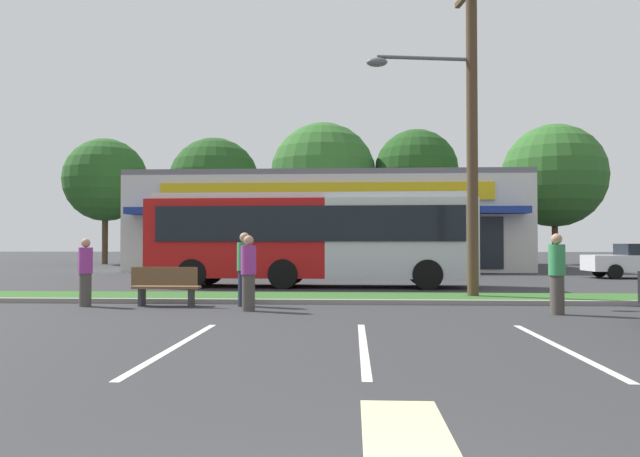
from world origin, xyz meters
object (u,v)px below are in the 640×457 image
bus_stop_bench (166,285)px  pedestrian_mid (557,274)px  pedestrian_by_pole (249,273)px  pedestrian_far (86,272)px  utility_pole (466,120)px  car_3 (221,260)px  city_bus (311,237)px  car_1 (640,261)px  pedestrian_near_bench (244,269)px

bus_stop_bench → pedestrian_mid: 8.96m
pedestrian_by_pole → pedestrian_far: bearing=74.1°
utility_pole → pedestrian_by_pole: 7.35m
car_3 → pedestrian_by_pole: pedestrian_by_pole is taller
city_bus → car_1: bearing=25.2°
utility_pole → pedestrian_far: size_ratio=5.50×
pedestrian_mid → pedestrian_far: (-10.78, 1.19, -0.04)m
car_3 → pedestrian_near_bench: bearing=-75.8°
bus_stop_bench → car_1: 21.69m
car_3 → pedestrian_near_bench: pedestrian_near_bench is taller
utility_pole → pedestrian_far: utility_pole is taller
car_3 → pedestrian_mid: size_ratio=2.60×
pedestrian_near_bench → car_3: bearing=-175.7°
city_bus → pedestrian_near_bench: 7.10m
city_bus → car_3: 8.27m
car_1 → car_3: (-18.73, 0.54, -0.01)m
bus_stop_bench → pedestrian_by_pole: 2.40m
utility_pole → pedestrian_near_bench: size_ratio=5.06×
pedestrian_near_bench → pedestrian_by_pole: pedestrian_near_bench is taller
car_1 → utility_pole: bearing=49.6°
utility_pole → city_bus: utility_pole is taller
bus_stop_bench → pedestrian_by_pole: pedestrian_by_pole is taller
bus_stop_bench → car_1: car_1 is taller
utility_pole → car_3: size_ratio=2.00×
utility_pole → car_1: size_ratio=2.03×
pedestrian_far → city_bus: bearing=-83.5°
pedestrian_near_bench → pedestrian_by_pole: 1.07m
pedestrian_by_pole → bus_stop_bench: bearing=61.7°
pedestrian_by_pole → pedestrian_mid: 6.70m
pedestrian_mid → car_1: bearing=76.4°
bus_stop_bench → car_3: 13.90m
pedestrian_far → utility_pole: bearing=-125.9°
city_bus → pedestrian_near_bench: size_ratio=6.38×
utility_pole → car_3: 15.47m
car_3 → bus_stop_bench: bearing=-83.5°
pedestrian_near_bench → city_bus: bearing=160.6°
car_1 → pedestrian_mid: bearing=60.4°
bus_stop_bench → car_3: (-1.58, 13.81, 0.27)m
car_1 → pedestrian_by_pole: pedestrian_by_pole is taller
city_bus → bus_stop_bench: city_bus is taller
car_1 → car_3: bearing=-1.6°
pedestrian_by_pole → pedestrian_mid: pedestrian_mid is taller
city_bus → pedestrian_by_pole: 8.09m
pedestrian_mid → city_bus: bearing=140.7°
pedestrian_mid → pedestrian_far: 10.85m
pedestrian_far → pedestrian_near_bench: bearing=-135.4°
car_1 → pedestrian_near_bench: (-15.26, -13.19, 0.12)m
utility_pole → pedestrian_by_pole: (-5.41, -2.97, -3.99)m
bus_stop_bench → car_3: car_3 is taller
bus_stop_bench → car_3: bearing=-83.5°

